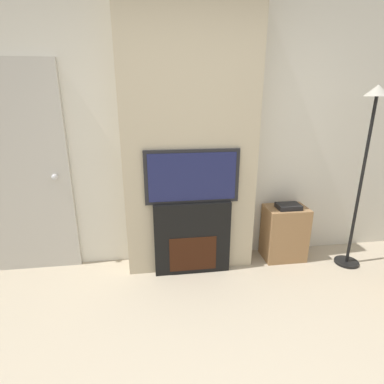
# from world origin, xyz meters

# --- Properties ---
(wall_back) EXTENTS (6.00, 0.06, 2.70)m
(wall_back) POSITION_xyz_m (0.00, 2.03, 1.35)
(wall_back) COLOR silver
(wall_back) RESTS_ON ground_plane
(chimney_breast) EXTENTS (1.26, 0.30, 2.70)m
(chimney_breast) POSITION_xyz_m (0.00, 1.85, 1.35)
(chimney_breast) COLOR #BCAD8E
(chimney_breast) RESTS_ON ground_plane
(fireplace) EXTENTS (0.75, 0.15, 0.74)m
(fireplace) POSITION_xyz_m (0.00, 1.70, 0.37)
(fireplace) COLOR black
(fireplace) RESTS_ON ground_plane
(television) EXTENTS (0.89, 0.07, 0.51)m
(television) POSITION_xyz_m (0.00, 1.69, 1.00)
(television) COLOR black
(television) RESTS_ON fireplace
(floor_lamp) EXTENTS (0.25, 0.25, 1.81)m
(floor_lamp) POSITION_xyz_m (1.66, 1.59, 1.26)
(floor_lamp) COLOR black
(floor_lamp) RESTS_ON ground_plane
(media_stand) EXTENTS (0.44, 0.31, 0.64)m
(media_stand) POSITION_xyz_m (1.03, 1.81, 0.30)
(media_stand) COLOR #997047
(media_stand) RESTS_ON ground_plane
(entry_door) EXTENTS (0.91, 0.09, 2.03)m
(entry_door) POSITION_xyz_m (-1.61, 1.97, 1.02)
(entry_door) COLOR #BCB7AD
(entry_door) RESTS_ON ground_plane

